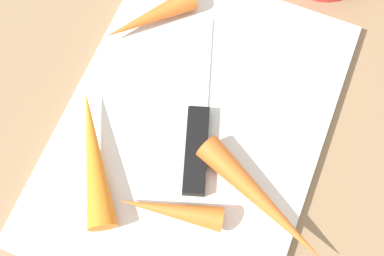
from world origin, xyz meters
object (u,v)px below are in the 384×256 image
(knife, at_px, (197,138))
(carrot_long, at_px, (94,157))
(cutting_board, at_px, (192,130))
(carrot_longest, at_px, (263,201))
(carrot_short, at_px, (150,17))
(carrot_shortest, at_px, (170,210))

(knife, distance_m, carrot_long, 0.10)
(cutting_board, height_order, carrot_longest, carrot_longest)
(carrot_short, bearing_deg, carrot_shortest, 69.78)
(knife, distance_m, carrot_shortest, 0.08)
(knife, bearing_deg, carrot_longest, -133.16)
(cutting_board, height_order, carrot_long, carrot_long)
(carrot_short, height_order, carrot_shortest, carrot_short)
(carrot_long, height_order, carrot_short, carrot_long)
(carrot_longest, height_order, carrot_shortest, carrot_longest)
(cutting_board, distance_m, carrot_longest, 0.11)
(knife, height_order, carrot_shortest, carrot_shortest)
(knife, bearing_deg, cutting_board, 25.48)
(carrot_long, relative_size, carrot_shortest, 1.39)
(cutting_board, height_order, carrot_short, carrot_short)
(cutting_board, relative_size, knife, 1.83)
(cutting_board, xyz_separation_m, carrot_shortest, (-0.09, -0.01, 0.02))
(knife, relative_size, carrot_shortest, 1.95)
(carrot_longest, distance_m, carrot_long, 0.17)
(cutting_board, relative_size, carrot_longest, 2.33)
(knife, relative_size, carrot_longest, 1.27)
(carrot_long, bearing_deg, cutting_board, -80.33)
(cutting_board, xyz_separation_m, carrot_longest, (-0.05, -0.09, 0.02))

